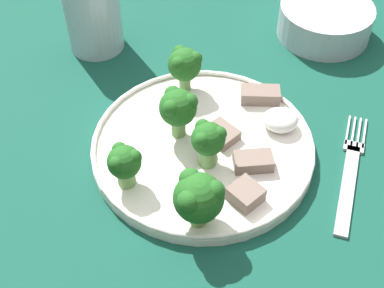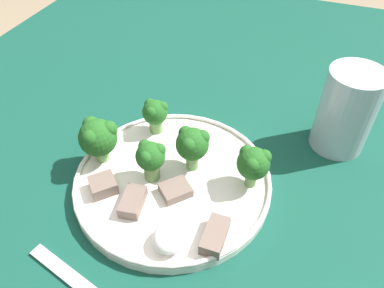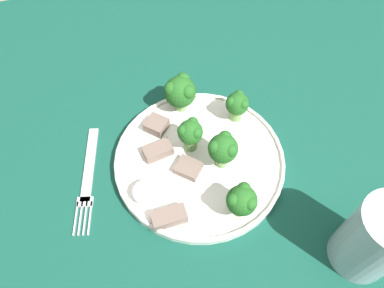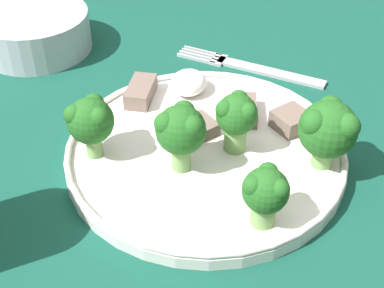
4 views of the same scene
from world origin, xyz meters
The scene contains 15 objects.
table centered at (0.00, 0.00, 0.67)m, with size 1.39×1.15×0.75m.
dinner_plate centered at (0.00, -0.06, 0.76)m, with size 0.26×0.26×0.02m.
fork centered at (0.17, -0.09, 0.75)m, with size 0.06×0.18×0.00m.
cream_bowl centered at (0.17, 0.18, 0.77)m, with size 0.14×0.14×0.05m.
drinking_glass centered at (-0.16, 0.14, 0.80)m, with size 0.08×0.08×0.13m.
broccoli_floret_near_rim_left centered at (0.01, -0.09, 0.80)m, with size 0.04×0.04×0.06m.
broccoli_floret_center_left centered at (-0.03, -0.05, 0.80)m, with size 0.05×0.04×0.07m.
broccoli_floret_back_left centered at (0.00, -0.17, 0.80)m, with size 0.05×0.05×0.07m.
broccoli_floret_front_left centered at (-0.03, 0.04, 0.80)m, with size 0.04×0.04×0.06m.
broccoli_floret_center_back centered at (-0.08, -0.12, 0.79)m, with size 0.04×0.04×0.05m.
meat_slice_front_slice centered at (0.02, -0.05, 0.77)m, with size 0.05×0.05×0.01m.
meat_slice_middle_slice centered at (0.07, 0.02, 0.77)m, with size 0.05×0.03×0.02m.
meat_slice_rear_slice centered at (0.06, -0.09, 0.77)m, with size 0.05×0.03×0.02m.
meat_slice_edge_slice centered at (0.05, -0.14, 0.77)m, with size 0.04×0.04×0.02m.
sauce_dollop centered at (0.09, -0.03, 0.77)m, with size 0.04×0.04×0.02m.
Camera 1 is at (0.01, -0.49, 1.23)m, focal length 50.00 mm.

